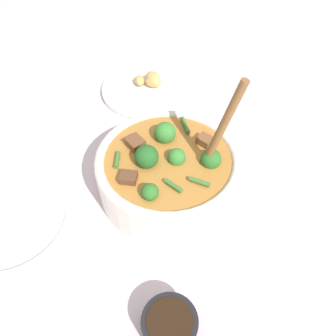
{
  "coord_description": "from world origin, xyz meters",
  "views": [
    {
      "loc": [
        -0.1,
        -0.35,
        0.47
      ],
      "look_at": [
        0.0,
        0.0,
        0.05
      ],
      "focal_mm": 35.0,
      "sensor_mm": 36.0,
      "label": 1
    }
  ],
  "objects_px": {
    "condiment_bowl": "(170,325)",
    "empty_plate": "(11,220)",
    "food_plate": "(153,87)",
    "stew_bowl": "(168,170)"
  },
  "relations": [
    {
      "from": "condiment_bowl",
      "to": "food_plate",
      "type": "xyz_separation_m",
      "value": [
        0.11,
        0.52,
        -0.01
      ]
    },
    {
      "from": "stew_bowl",
      "to": "condiment_bowl",
      "type": "bearing_deg",
      "value": -106.09
    },
    {
      "from": "condiment_bowl",
      "to": "empty_plate",
      "type": "bearing_deg",
      "value": 131.28
    },
    {
      "from": "stew_bowl",
      "to": "food_plate",
      "type": "height_order",
      "value": "stew_bowl"
    },
    {
      "from": "condiment_bowl",
      "to": "food_plate",
      "type": "height_order",
      "value": "food_plate"
    },
    {
      "from": "empty_plate",
      "to": "condiment_bowl",
      "type": "bearing_deg",
      "value": -48.72
    },
    {
      "from": "condiment_bowl",
      "to": "empty_plate",
      "type": "height_order",
      "value": "condiment_bowl"
    },
    {
      "from": "condiment_bowl",
      "to": "empty_plate",
      "type": "relative_size",
      "value": 0.36
    },
    {
      "from": "empty_plate",
      "to": "food_plate",
      "type": "xyz_separation_m",
      "value": [
        0.32,
        0.29,
        -0.0
      ]
    },
    {
      "from": "stew_bowl",
      "to": "empty_plate",
      "type": "bearing_deg",
      "value": 179.57
    }
  ]
}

